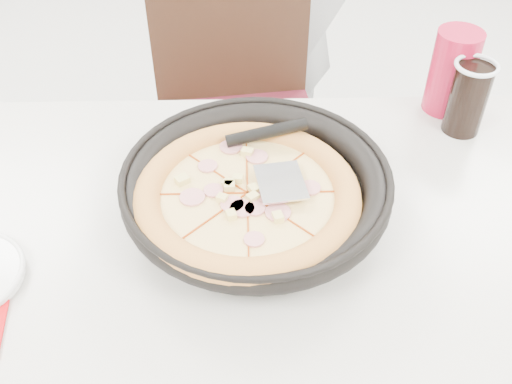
{
  "coord_description": "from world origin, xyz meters",
  "views": [
    {
      "loc": [
        -0.05,
        -0.92,
        1.42
      ],
      "look_at": [
        -0.03,
        -0.24,
        0.8
      ],
      "focal_mm": 42.0,
      "sensor_mm": 36.0,
      "label": 1
    }
  ],
  "objects_px": {
    "cola_glass": "(468,100)",
    "red_cup": "(452,72)",
    "pizza_pan": "(256,196)",
    "chair_far": "(240,131)",
    "pizza": "(248,204)",
    "main_table": "(248,381)"
  },
  "relations": [
    {
      "from": "red_cup",
      "to": "cola_glass",
      "type": "bearing_deg",
      "value": -80.27
    },
    {
      "from": "main_table",
      "to": "pizza",
      "type": "relative_size",
      "value": 3.79
    },
    {
      "from": "cola_glass",
      "to": "chair_far",
      "type": "bearing_deg",
      "value": 137.8
    },
    {
      "from": "pizza_pan",
      "to": "pizza",
      "type": "height_order",
      "value": "pizza"
    },
    {
      "from": "pizza_pan",
      "to": "pizza",
      "type": "distance_m",
      "value": 0.04
    },
    {
      "from": "pizza_pan",
      "to": "chair_far",
      "type": "bearing_deg",
      "value": 92.57
    },
    {
      "from": "pizza_pan",
      "to": "red_cup",
      "type": "height_order",
      "value": "red_cup"
    },
    {
      "from": "pizza",
      "to": "cola_glass",
      "type": "distance_m",
      "value": 0.47
    },
    {
      "from": "pizza",
      "to": "red_cup",
      "type": "relative_size",
      "value": 1.98
    },
    {
      "from": "main_table",
      "to": "cola_glass",
      "type": "relative_size",
      "value": 9.23
    },
    {
      "from": "pizza_pan",
      "to": "red_cup",
      "type": "bearing_deg",
      "value": 37.88
    },
    {
      "from": "chair_far",
      "to": "pizza_pan",
      "type": "height_order",
      "value": "chair_far"
    },
    {
      "from": "cola_glass",
      "to": "red_cup",
      "type": "xyz_separation_m",
      "value": [
        -0.01,
        0.07,
        0.02
      ]
    },
    {
      "from": "chair_far",
      "to": "pizza_pan",
      "type": "relative_size",
      "value": 2.64
    },
    {
      "from": "pizza",
      "to": "main_table",
      "type": "bearing_deg",
      "value": -95.4
    },
    {
      "from": "cola_glass",
      "to": "pizza_pan",
      "type": "bearing_deg",
      "value": -150.35
    },
    {
      "from": "main_table",
      "to": "cola_glass",
      "type": "height_order",
      "value": "cola_glass"
    },
    {
      "from": "red_cup",
      "to": "main_table",
      "type": "bearing_deg",
      "value": -137.06
    },
    {
      "from": "chair_far",
      "to": "pizza_pan",
      "type": "xyz_separation_m",
      "value": [
        0.03,
        -0.59,
        0.32
      ]
    },
    {
      "from": "cola_glass",
      "to": "red_cup",
      "type": "bearing_deg",
      "value": 99.73
    },
    {
      "from": "main_table",
      "to": "red_cup",
      "type": "relative_size",
      "value": 7.5
    },
    {
      "from": "pizza",
      "to": "cola_glass",
      "type": "xyz_separation_m",
      "value": [
        0.4,
        0.25,
        0.0
      ]
    }
  ]
}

